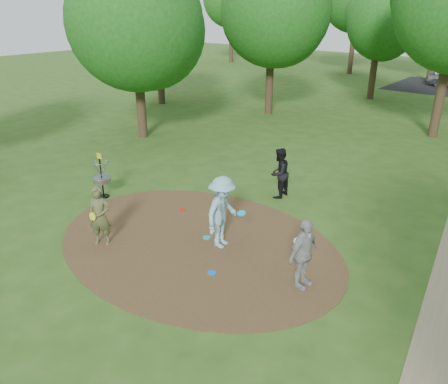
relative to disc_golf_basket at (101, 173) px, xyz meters
The scene contains 11 objects.
ground 4.59m from the disc_golf_basket, ahead, with size 100.00×100.00×0.00m, color #2D5119.
dirt_clearing 4.59m from the disc_golf_basket, ahead, with size 8.40×8.40×0.02m, color #47301C.
player_observer_with_disc 3.22m from the disc_golf_basket, 37.05° to the right, with size 0.73×0.67×1.66m.
player_throwing_with_disc 5.15m from the disc_golf_basket, ahead, with size 1.20×1.38×1.98m.
player_walking_with_disc 5.88m from the disc_golf_basket, 39.28° to the left, with size 0.65×0.83×1.70m.
player_waiting_with_disc 7.73m from the disc_golf_basket, ahead, with size 0.53×1.03×1.70m.
disc_ground_cyan 4.65m from the disc_golf_basket, ahead, with size 0.22×0.22×0.02m, color #1BA3D8.
disc_ground_blue 5.99m from the disc_golf_basket, 11.46° to the right, with size 0.22×0.22×0.02m, color blue.
disc_ground_red 3.07m from the disc_golf_basket, 17.59° to the left, with size 0.22×0.22×0.02m, color red.
disc_golf_basket is the anchor object (origin of this frame).
tree_ring 10.60m from the disc_golf_basket, 45.74° to the left, with size 37.44×45.50×9.02m.
Camera 1 is at (7.14, -7.59, 6.00)m, focal length 35.00 mm.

